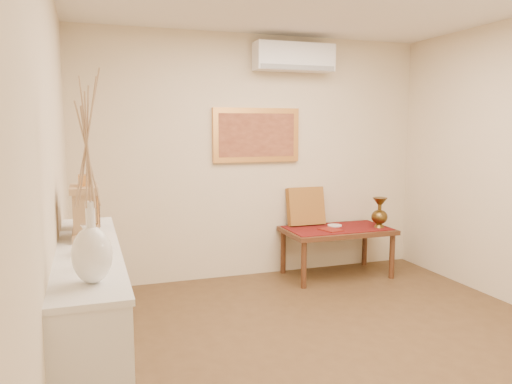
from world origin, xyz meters
name	(u,v)px	position (x,y,z in m)	size (l,w,h in m)	color
floor	(354,358)	(0.00, 0.00, 0.00)	(4.50, 4.50, 0.00)	brown
wall_back	(256,157)	(0.00, 2.25, 1.35)	(4.00, 0.02, 2.70)	beige
wall_left	(52,187)	(-2.00, 0.00, 1.35)	(0.02, 4.50, 2.70)	beige
white_vase	(89,179)	(-1.80, -0.72, 1.46)	(0.18, 0.18, 0.96)	white
candlestick	(87,246)	(-1.82, -0.44, 1.09)	(0.11, 0.11, 0.22)	silver
brass_urn_small	(90,234)	(-1.81, -0.13, 1.09)	(0.10, 0.10, 0.22)	brown
table_cloth	(337,228)	(0.85, 1.88, 0.55)	(1.14, 0.59, 0.01)	maroon
brass_urn_tall	(380,209)	(1.32, 1.75, 0.77)	(0.18, 0.18, 0.42)	brown
plate	(335,225)	(0.87, 1.98, 0.56)	(0.16, 0.16, 0.01)	white
menu	(330,230)	(0.71, 1.78, 0.56)	(0.18, 0.25, 0.01)	maroon
cushion	(306,206)	(0.58, 2.15, 0.78)	(0.44, 0.10, 0.44)	maroon
display_ledge	(91,326)	(-1.82, 0.00, 0.49)	(0.37, 2.02, 0.98)	silver
mantel_clock	(85,211)	(-1.83, 0.29, 1.15)	(0.17, 0.36, 0.41)	#A88256
wooden_chest	(88,211)	(-1.81, 0.62, 1.10)	(0.16, 0.21, 0.24)	#A88256
low_table	(337,234)	(0.85, 1.88, 0.48)	(1.20, 0.70, 0.55)	#502B18
painting	(256,135)	(0.00, 2.22, 1.60)	(1.00, 0.06, 0.60)	#D28B43
ac_unit	(294,57)	(0.40, 2.12, 2.45)	(0.90, 0.25, 0.30)	white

